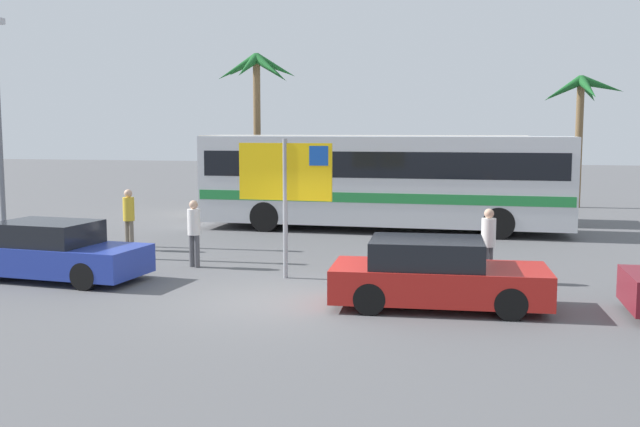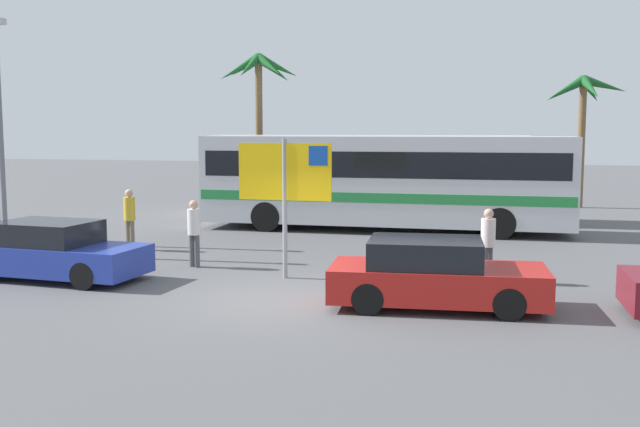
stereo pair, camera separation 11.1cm
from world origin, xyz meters
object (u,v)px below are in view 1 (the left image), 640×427
(car_red, at_px, (436,275))
(pedestrian_near_sign, at_px, (194,228))
(pedestrian_crossing_lot, at_px, (488,239))
(bus_rear_coach, at_px, (362,172))
(car_blue, at_px, (54,252))
(bus_front_coach, at_px, (383,178))
(ferry_sign, at_px, (287,177))
(pedestrian_by_bus, at_px, (129,214))

(car_red, bearing_deg, pedestrian_near_sign, 151.19)
(pedestrian_near_sign, distance_m, pedestrian_crossing_lot, 7.11)
(bus_rear_coach, bearing_deg, car_blue, -110.31)
(bus_front_coach, distance_m, pedestrian_crossing_lot, 8.63)
(car_red, distance_m, pedestrian_near_sign, 6.76)
(ferry_sign, relative_size, pedestrian_near_sign, 1.92)
(car_red, xyz_separation_m, pedestrian_crossing_lot, (0.97, 2.64, 0.34))
(bus_rear_coach, relative_size, pedestrian_by_bus, 7.09)
(car_red, bearing_deg, ferry_sign, 145.77)
(ferry_sign, height_order, pedestrian_near_sign, ferry_sign)
(ferry_sign, distance_m, pedestrian_by_bus, 6.25)
(pedestrian_near_sign, xyz_separation_m, pedestrian_crossing_lot, (7.10, -0.18, -0.01))
(bus_rear_coach, xyz_separation_m, pedestrian_crossing_lot, (4.79, -11.12, -0.81))
(pedestrian_near_sign, bearing_deg, car_red, -92.54)
(pedestrian_crossing_lot, bearing_deg, bus_front_coach, 144.96)
(car_blue, bearing_deg, pedestrian_crossing_lot, 16.03)
(car_blue, xyz_separation_m, pedestrian_by_bus, (-0.29, 4.14, 0.38))
(pedestrian_by_bus, bearing_deg, ferry_sign, -94.70)
(bus_front_coach, distance_m, ferry_sign, 8.52)
(bus_rear_coach, height_order, car_blue, bus_rear_coach)
(bus_rear_coach, relative_size, car_red, 2.91)
(bus_front_coach, height_order, car_blue, bus_front_coach)
(bus_front_coach, bearing_deg, car_blue, -122.07)
(car_blue, relative_size, pedestrian_by_bus, 2.44)
(car_red, distance_m, pedestrian_by_bus, 10.18)
(bus_rear_coach, xyz_separation_m, pedestrian_near_sign, (-2.31, -10.94, -0.80))
(bus_front_coach, distance_m, car_blue, 11.60)
(ferry_sign, distance_m, pedestrian_crossing_lot, 4.72)
(bus_front_coach, xyz_separation_m, pedestrian_by_bus, (-6.42, -5.65, -0.77))
(pedestrian_crossing_lot, bearing_deg, car_red, -79.20)
(car_red, xyz_separation_m, pedestrian_near_sign, (-6.14, 2.82, 0.35))
(car_blue, xyz_separation_m, car_red, (8.66, -0.70, 0.00))
(car_red, bearing_deg, bus_rear_coach, 101.40)
(bus_rear_coach, relative_size, pedestrian_near_sign, 7.33)
(bus_rear_coach, xyz_separation_m, ferry_sign, (0.31, -11.72, 0.54))
(bus_rear_coach, distance_m, pedestrian_by_bus, 10.32)
(pedestrian_by_bus, bearing_deg, bus_rear_coach, -7.35)
(pedestrian_by_bus, bearing_deg, car_red, -95.85)
(car_red, bearing_deg, bus_front_coach, 99.45)
(car_blue, bearing_deg, pedestrian_by_bus, 98.63)
(car_blue, height_order, pedestrian_near_sign, pedestrian_near_sign)
(ferry_sign, relative_size, pedestrian_by_bus, 1.85)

